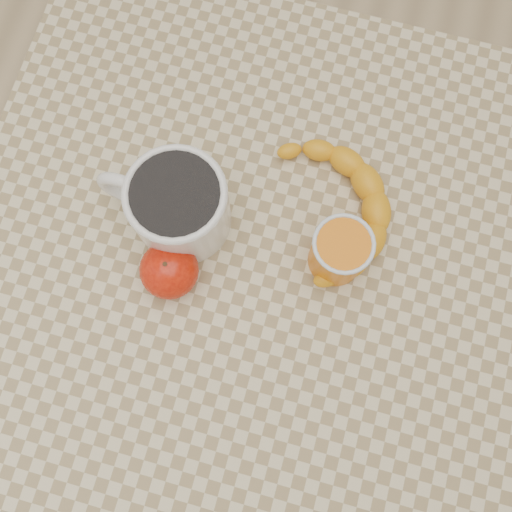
% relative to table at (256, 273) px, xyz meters
% --- Properties ---
extents(ground, '(3.00, 3.00, 0.00)m').
position_rel_table_xyz_m(ground, '(0.00, 0.00, -0.66)').
color(ground, tan).
rests_on(ground, ground).
extents(table, '(0.80, 0.80, 0.75)m').
position_rel_table_xyz_m(table, '(0.00, 0.00, 0.00)').
color(table, beige).
rests_on(table, ground).
extents(coffee_mug, '(0.18, 0.13, 0.11)m').
position_rel_table_xyz_m(coffee_mug, '(-0.11, 0.03, 0.14)').
color(coffee_mug, silver).
rests_on(coffee_mug, table).
extents(orange_juice_glass, '(0.08, 0.08, 0.09)m').
position_rel_table_xyz_m(orange_juice_glass, '(0.10, 0.03, 0.13)').
color(orange_juice_glass, orange).
rests_on(orange_juice_glass, table).
extents(apple, '(0.08, 0.08, 0.07)m').
position_rel_table_xyz_m(apple, '(-0.10, -0.05, 0.12)').
color(apple, '#970E05').
rests_on(apple, table).
extents(banana, '(0.32, 0.35, 0.04)m').
position_rel_table_xyz_m(banana, '(0.08, 0.09, 0.11)').
color(banana, orange).
rests_on(banana, table).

